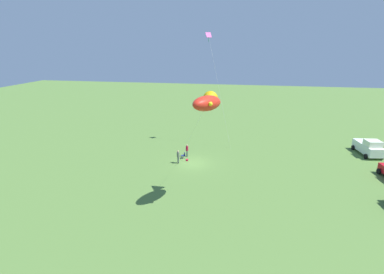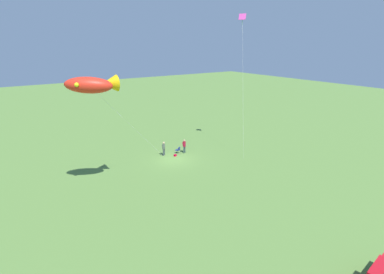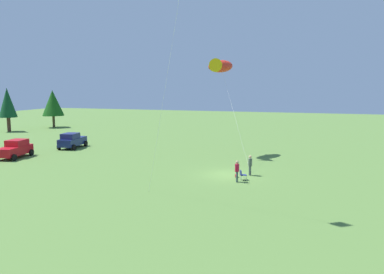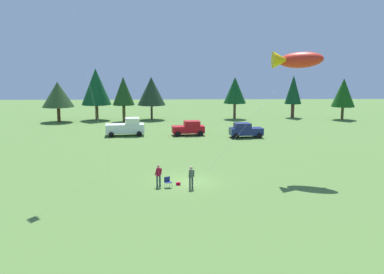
# 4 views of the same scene
# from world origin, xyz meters

# --- Properties ---
(ground_plane) EXTENTS (160.00, 160.00, 0.00)m
(ground_plane) POSITION_xyz_m (0.00, 0.00, 0.00)
(ground_plane) COLOR #557B37
(person_kite_flyer) EXTENTS (0.51, 0.46, 1.74)m
(person_kite_flyer) POSITION_xyz_m (0.35, -1.88, 1.02)
(person_kite_flyer) COLOR #3D4849
(person_kite_flyer) RESTS_ON ground
(folding_chair) EXTENTS (0.64, 0.64, 0.82)m
(folding_chair) POSITION_xyz_m (-1.47, -1.52, 0.49)
(folding_chair) COLOR navy
(folding_chair) RESTS_ON ground
(person_spectator) EXTENTS (0.59, 0.43, 1.74)m
(person_spectator) POSITION_xyz_m (-2.20, -1.23, 1.02)
(person_spectator) COLOR #374D4B
(person_spectator) RESTS_ON ground
(backpack_on_grass) EXTENTS (0.36, 0.29, 0.22)m
(backpack_on_grass) POSITION_xyz_m (-0.66, -0.91, 0.11)
(backpack_on_grass) COLOR red
(backpack_on_grass) RESTS_ON ground
(truck_white_pickup) EXTENTS (5.24, 3.00, 2.34)m
(truck_white_pickup) POSITION_xyz_m (-7.49, 23.37, 1.10)
(truck_white_pickup) COLOR silver
(truck_white_pickup) RESTS_ON ground
(kite_large_fish) EXTENTS (11.46, 6.55, 10.61)m
(kite_large_fish) POSITION_xyz_m (9.41, 3.04, 9.81)
(kite_large_fish) COLOR red
(kite_large_fish) RESTS_ON ground
(kite_diamond_rainbow) EXTENTS (2.86, 4.35, 16.34)m
(kite_diamond_rainbow) POSITION_xyz_m (-9.15, 0.74, 15.15)
(kite_diamond_rainbow) COLOR #CF3E98
(kite_diamond_rainbow) RESTS_ON ground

